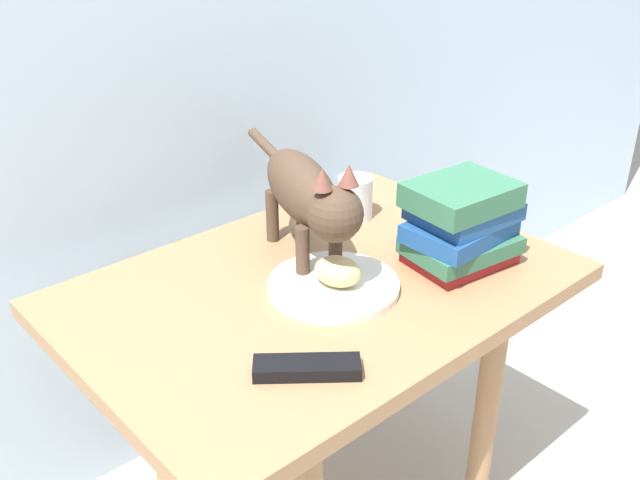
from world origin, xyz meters
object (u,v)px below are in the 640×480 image
at_px(plate, 334,286).
at_px(bread_roll, 338,271).
at_px(book_stack, 461,224).
at_px(tv_remote, 307,368).
at_px(side_table, 320,318).
at_px(cat, 307,194).
at_px(candle_jar, 355,200).

xyz_separation_m(plate, bread_roll, (0.00, -0.01, 0.03)).
bearing_deg(book_stack, tv_remote, -171.62).
relative_size(side_table, bread_roll, 10.49).
distance_m(bread_roll, tv_remote, 0.23).
xyz_separation_m(plate, tv_remote, (-0.18, -0.14, 0.00)).
relative_size(bread_roll, tv_remote, 0.53).
xyz_separation_m(cat, candle_jar, (0.19, 0.08, -0.09)).
bearing_deg(bread_roll, plate, 94.61).
bearing_deg(candle_jar, book_stack, -89.84).
distance_m(plate, tv_remote, 0.23).
relative_size(side_table, cat, 1.83).
bearing_deg(bread_roll, side_table, 91.75).
relative_size(book_stack, tv_remote, 1.35).
distance_m(plate, bread_roll, 0.03).
xyz_separation_m(book_stack, tv_remote, (-0.40, -0.06, -0.07)).
xyz_separation_m(bread_roll, cat, (0.03, 0.11, 0.09)).
xyz_separation_m(side_table, book_stack, (0.22, -0.12, 0.15)).
height_order(book_stack, tv_remote, book_stack).
relative_size(bread_roll, book_stack, 0.39).
distance_m(bread_roll, candle_jar, 0.29).
distance_m(candle_jar, tv_remote, 0.52).
height_order(cat, tv_remote, cat).
bearing_deg(candle_jar, cat, -157.82).
bearing_deg(side_table, book_stack, -27.25).
distance_m(plate, book_stack, 0.25).
relative_size(book_stack, candle_jar, 2.39).
distance_m(side_table, bread_roll, 0.12).
bearing_deg(book_stack, cat, 136.76).
bearing_deg(tv_remote, side_table, 83.98).
bearing_deg(tv_remote, candle_jar, 78.26).
bearing_deg(bread_roll, cat, 75.34).
xyz_separation_m(plate, book_stack, (0.22, -0.08, 0.07)).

